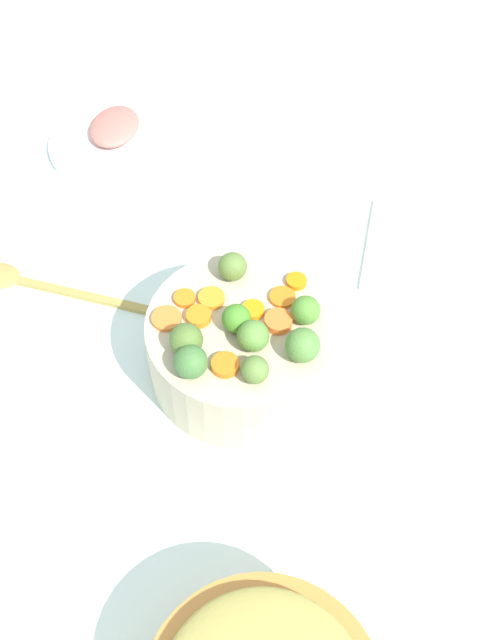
# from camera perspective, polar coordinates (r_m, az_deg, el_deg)

# --- Properties ---
(tabletop) EXTENTS (2.40, 2.40, 0.02)m
(tabletop) POSITION_cam_1_polar(r_m,az_deg,el_deg) (1.07, 2.28, -4.71)
(tabletop) COLOR white
(tabletop) RESTS_ON ground
(serving_bowl_carrots) EXTENTS (0.24, 0.24, 0.11)m
(serving_bowl_carrots) POSITION_cam_1_polar(r_m,az_deg,el_deg) (1.02, -0.00, -2.11)
(serving_bowl_carrots) COLOR #BFB192
(serving_bowl_carrots) RESTS_ON tabletop
(carrot_slice_0) EXTENTS (0.04, 0.04, 0.01)m
(carrot_slice_0) POSITION_cam_1_polar(r_m,az_deg,el_deg) (1.02, 3.94, 2.94)
(carrot_slice_0) COLOR orange
(carrot_slice_0) RESTS_ON serving_bowl_carrots
(carrot_slice_1) EXTENTS (0.05, 0.05, 0.01)m
(carrot_slice_1) POSITION_cam_1_polar(r_m,az_deg,el_deg) (0.98, 2.86, -0.11)
(carrot_slice_1) COLOR orange
(carrot_slice_1) RESTS_ON serving_bowl_carrots
(carrot_slice_2) EXTENTS (0.05, 0.05, 0.01)m
(carrot_slice_2) POSITION_cam_1_polar(r_m,az_deg,el_deg) (0.99, -5.44, 0.11)
(carrot_slice_2) COLOR orange
(carrot_slice_2) RESTS_ON serving_bowl_carrots
(carrot_slice_3) EXTENTS (0.04, 0.04, 0.01)m
(carrot_slice_3) POSITION_cam_1_polar(r_m,az_deg,el_deg) (0.98, -3.08, 0.27)
(carrot_slice_3) COLOR orange
(carrot_slice_3) RESTS_ON serving_bowl_carrots
(carrot_slice_4) EXTENTS (0.04, 0.04, 0.01)m
(carrot_slice_4) POSITION_cam_1_polar(r_m,az_deg,el_deg) (0.99, 0.98, 0.76)
(carrot_slice_4) COLOR orange
(carrot_slice_4) RESTS_ON serving_bowl_carrots
(carrot_slice_5) EXTENTS (0.05, 0.05, 0.01)m
(carrot_slice_5) POSITION_cam_1_polar(r_m,az_deg,el_deg) (1.00, 3.16, 1.69)
(carrot_slice_5) COLOR orange
(carrot_slice_5) RESTS_ON serving_bowl_carrots
(carrot_slice_6) EXTENTS (0.03, 0.03, 0.01)m
(carrot_slice_6) POSITION_cam_1_polar(r_m,az_deg,el_deg) (1.00, -4.11, 1.61)
(carrot_slice_6) COLOR orange
(carrot_slice_6) RESTS_ON serving_bowl_carrots
(carrot_slice_7) EXTENTS (0.04, 0.04, 0.01)m
(carrot_slice_7) POSITION_cam_1_polar(r_m,az_deg,el_deg) (0.94, -1.10, -3.35)
(carrot_slice_7) COLOR orange
(carrot_slice_7) RESTS_ON serving_bowl_carrots
(carrot_slice_8) EXTENTS (0.05, 0.05, 0.01)m
(carrot_slice_8) POSITION_cam_1_polar(r_m,az_deg,el_deg) (1.00, -2.12, 1.61)
(carrot_slice_8) COLOR orange
(carrot_slice_8) RESTS_ON serving_bowl_carrots
(brussels_sprout_0) EXTENTS (0.04, 0.04, 0.04)m
(brussels_sprout_0) POSITION_cam_1_polar(r_m,az_deg,el_deg) (0.94, -4.01, -1.45)
(brussels_sprout_0) COLOR #506F2F
(brussels_sprout_0) RESTS_ON serving_bowl_carrots
(brussels_sprout_1) EXTENTS (0.03, 0.03, 0.03)m
(brussels_sprout_1) POSITION_cam_1_polar(r_m,az_deg,el_deg) (0.92, 1.40, -3.78)
(brussels_sprout_1) COLOR #5B7D38
(brussels_sprout_1) RESTS_ON serving_bowl_carrots
(brussels_sprout_2) EXTENTS (0.04, 0.04, 0.04)m
(brussels_sprout_2) POSITION_cam_1_polar(r_m,az_deg,el_deg) (0.94, 4.66, -1.86)
(brussels_sprout_2) COLOR #52843B
(brussels_sprout_2) RESTS_ON serving_bowl_carrots
(brussels_sprout_3) EXTENTS (0.04, 0.04, 0.04)m
(brussels_sprout_3) POSITION_cam_1_polar(r_m,az_deg,el_deg) (0.96, -0.27, 0.12)
(brussels_sprout_3) COLOR #458728
(brussels_sprout_3) RESTS_ON serving_bowl_carrots
(brussels_sprout_4) EXTENTS (0.04, 0.04, 0.04)m
(brussels_sprout_4) POSITION_cam_1_polar(r_m,az_deg,el_deg) (1.01, -0.56, 3.98)
(brussels_sprout_4) COLOR #5A7A36
(brussels_sprout_4) RESTS_ON serving_bowl_carrots
(brussels_sprout_5) EXTENTS (0.04, 0.04, 0.04)m
(brussels_sprout_5) POSITION_cam_1_polar(r_m,az_deg,el_deg) (0.97, 4.88, 0.73)
(brussels_sprout_5) COLOR #4F8630
(brussels_sprout_5) RESTS_ON serving_bowl_carrots
(brussels_sprout_6) EXTENTS (0.04, 0.04, 0.04)m
(brussels_sprout_6) POSITION_cam_1_polar(r_m,az_deg,el_deg) (0.92, -3.67, -3.10)
(brussels_sprout_6) COLOR #437137
(brussels_sprout_6) RESTS_ON serving_bowl_carrots
(brussels_sprout_7) EXTENTS (0.04, 0.04, 0.04)m
(brussels_sprout_7) POSITION_cam_1_polar(r_m,az_deg,el_deg) (0.94, 0.98, -1.18)
(brussels_sprout_7) COLOR #598939
(brussels_sprout_7) RESTS_ON serving_bowl_carrots
(wooden_spoon) EXTENTS (0.06, 0.27, 0.01)m
(wooden_spoon) POSITION_cam_1_polar(r_m,az_deg,el_deg) (1.20, -15.46, 2.72)
(wooden_spoon) COLOR #A78C47
(wooden_spoon) RESTS_ON tabletop
(ham_plate) EXTENTS (0.23, 0.23, 0.01)m
(ham_plate) POSITION_cam_1_polar(r_m,az_deg,el_deg) (1.39, -9.10, 12.84)
(ham_plate) COLOR white
(ham_plate) RESTS_ON tabletop
(ham_slice_main) EXTENTS (0.12, 0.10, 0.03)m
(ham_slice_main) POSITION_cam_1_polar(r_m,az_deg,el_deg) (1.39, -9.25, 13.94)
(ham_slice_main) COLOR #BB6D62
(ham_slice_main) RESTS_ON ham_plate
(dish_towel) EXTENTS (0.20, 0.14, 0.01)m
(dish_towel) POSITION_cam_1_polar(r_m,az_deg,el_deg) (1.23, 11.94, 5.18)
(dish_towel) COLOR beige
(dish_towel) RESTS_ON tabletop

